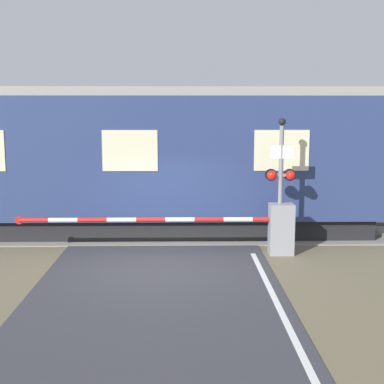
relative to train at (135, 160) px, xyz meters
name	(u,v)px	position (x,y,z in m)	size (l,w,h in m)	color
ground_plane	(161,266)	(0.86, -3.42, -2.14)	(80.00, 80.00, 0.00)	#6B6047
track_bed	(165,232)	(0.86, 0.00, -2.11)	(36.00, 3.20, 0.13)	gray
train	(135,160)	(0.00, 0.00, 0.00)	(14.47, 2.78, 4.18)	black
crossing_barrier	(257,227)	(3.21, -2.40, -1.45)	(6.89, 0.44, 1.28)	gray
signal_post	(281,177)	(3.81, -2.29, -0.21)	(0.77, 0.26, 3.38)	gray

